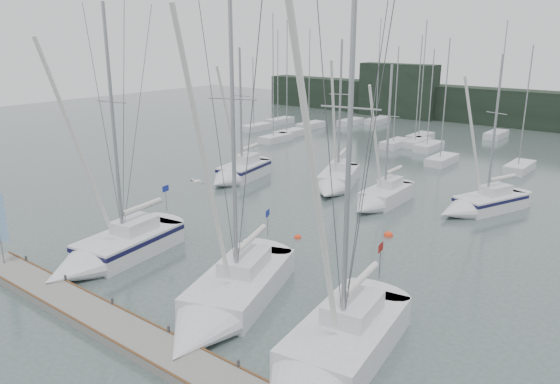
{
  "coord_description": "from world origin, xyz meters",
  "views": [
    {
      "loc": [
        18.43,
        -17.11,
        12.6
      ],
      "look_at": [
        0.81,
        5.0,
        4.29
      ],
      "focal_mm": 35.0,
      "sensor_mm": 36.0,
      "label": 1
    }
  ],
  "objects_px": {
    "sailboat_near_right": "(325,362)",
    "sailboat_mid_b": "(335,182)",
    "sailboat_mid_d": "(477,205)",
    "sailboat_near_left": "(107,253)",
    "sailboat_mid_c": "(379,199)",
    "buoy_b": "(388,236)",
    "buoy_a": "(298,238)",
    "sailboat_mid_a": "(236,174)",
    "dock_banner": "(1,221)",
    "sailboat_near_center": "(221,305)"
  },
  "relations": [
    {
      "from": "sailboat_near_center",
      "to": "sailboat_mid_a",
      "type": "relative_size",
      "value": 1.36
    },
    {
      "from": "sailboat_mid_a",
      "to": "sailboat_mid_b",
      "type": "distance_m",
      "value": 8.82
    },
    {
      "from": "sailboat_mid_a",
      "to": "buoy_a",
      "type": "height_order",
      "value": "sailboat_mid_a"
    },
    {
      "from": "sailboat_near_right",
      "to": "sailboat_mid_c",
      "type": "height_order",
      "value": "sailboat_near_right"
    },
    {
      "from": "sailboat_near_left",
      "to": "sailboat_near_center",
      "type": "xyz_separation_m",
      "value": [
        9.25,
        -0.27,
        -0.06
      ]
    },
    {
      "from": "sailboat_near_center",
      "to": "buoy_a",
      "type": "xyz_separation_m",
      "value": [
        -3.25,
        10.2,
        -0.58
      ]
    },
    {
      "from": "sailboat_near_center",
      "to": "sailboat_mid_d",
      "type": "bearing_deg",
      "value": 60.73
    },
    {
      "from": "sailboat_near_left",
      "to": "sailboat_mid_c",
      "type": "distance_m",
      "value": 20.14
    },
    {
      "from": "sailboat_near_center",
      "to": "sailboat_near_right",
      "type": "distance_m",
      "value": 6.34
    },
    {
      "from": "sailboat_near_right",
      "to": "sailboat_mid_b",
      "type": "distance_m",
      "value": 25.89
    },
    {
      "from": "sailboat_near_left",
      "to": "buoy_a",
      "type": "distance_m",
      "value": 11.62
    },
    {
      "from": "sailboat_mid_d",
      "to": "sailboat_mid_a",
      "type": "bearing_deg",
      "value": -145.85
    },
    {
      "from": "sailboat_mid_b",
      "to": "sailboat_mid_d",
      "type": "bearing_deg",
      "value": -14.38
    },
    {
      "from": "sailboat_mid_a",
      "to": "sailboat_near_center",
      "type": "bearing_deg",
      "value": -59.57
    },
    {
      "from": "sailboat_near_left",
      "to": "sailboat_mid_b",
      "type": "distance_m",
      "value": 20.87
    },
    {
      "from": "sailboat_mid_c",
      "to": "dock_banner",
      "type": "distance_m",
      "value": 25.25
    },
    {
      "from": "sailboat_near_center",
      "to": "dock_banner",
      "type": "bearing_deg",
      "value": 176.67
    },
    {
      "from": "dock_banner",
      "to": "buoy_b",
      "type": "bearing_deg",
      "value": 28.22
    },
    {
      "from": "sailboat_mid_c",
      "to": "buoy_b",
      "type": "xyz_separation_m",
      "value": [
        3.51,
        -5.09,
        -0.55
      ]
    },
    {
      "from": "sailboat_mid_a",
      "to": "dock_banner",
      "type": "xyz_separation_m",
      "value": [
        2.99,
        -21.65,
        2.21
      ]
    },
    {
      "from": "sailboat_near_center",
      "to": "sailboat_mid_c",
      "type": "distance_m",
      "value": 19.37
    },
    {
      "from": "sailboat_near_center",
      "to": "sailboat_mid_d",
      "type": "relative_size",
      "value": 1.39
    },
    {
      "from": "sailboat_mid_b",
      "to": "buoy_b",
      "type": "distance_m",
      "value": 11.09
    },
    {
      "from": "sailboat_mid_a",
      "to": "buoy_a",
      "type": "bearing_deg",
      "value": -42.62
    },
    {
      "from": "sailboat_near_right",
      "to": "sailboat_mid_d",
      "type": "height_order",
      "value": "sailboat_near_right"
    },
    {
      "from": "sailboat_mid_a",
      "to": "sailboat_mid_c",
      "type": "bearing_deg",
      "value": -5.46
    },
    {
      "from": "sailboat_near_right",
      "to": "buoy_b",
      "type": "height_order",
      "value": "sailboat_near_right"
    },
    {
      "from": "dock_banner",
      "to": "sailboat_mid_b",
      "type": "bearing_deg",
      "value": 54.15
    },
    {
      "from": "sailboat_mid_d",
      "to": "sailboat_near_right",
      "type": "bearing_deg",
      "value": -62.61
    },
    {
      "from": "sailboat_near_right",
      "to": "sailboat_mid_b",
      "type": "relative_size",
      "value": 1.32
    },
    {
      "from": "buoy_a",
      "to": "sailboat_mid_d",
      "type": "bearing_deg",
      "value": 59.7
    },
    {
      "from": "sailboat_near_right",
      "to": "buoy_b",
      "type": "bearing_deg",
      "value": 100.59
    },
    {
      "from": "sailboat_near_left",
      "to": "sailboat_near_center",
      "type": "relative_size",
      "value": 0.91
    },
    {
      "from": "sailboat_near_left",
      "to": "sailboat_mid_b",
      "type": "height_order",
      "value": "sailboat_near_left"
    },
    {
      "from": "buoy_a",
      "to": "dock_banner",
      "type": "relative_size",
      "value": 0.11
    },
    {
      "from": "sailboat_near_left",
      "to": "sailboat_near_right",
      "type": "bearing_deg",
      "value": -12.27
    },
    {
      "from": "buoy_a",
      "to": "buoy_b",
      "type": "xyz_separation_m",
      "value": [
        4.35,
        3.92,
        0.0
      ]
    },
    {
      "from": "sailboat_mid_b",
      "to": "buoy_b",
      "type": "bearing_deg",
      "value": -59.8
    },
    {
      "from": "buoy_a",
      "to": "buoy_b",
      "type": "bearing_deg",
      "value": 42.05
    },
    {
      "from": "sailboat_mid_a",
      "to": "sailboat_near_left",
      "type": "bearing_deg",
      "value": -80.63
    },
    {
      "from": "sailboat_mid_a",
      "to": "sailboat_mid_c",
      "type": "distance_m",
      "value": 13.42
    },
    {
      "from": "sailboat_mid_b",
      "to": "buoy_b",
      "type": "height_order",
      "value": "sailboat_mid_b"
    },
    {
      "from": "sailboat_mid_d",
      "to": "sailboat_mid_b",
      "type": "bearing_deg",
      "value": -151.98
    },
    {
      "from": "sailboat_near_left",
      "to": "sailboat_mid_a",
      "type": "bearing_deg",
      "value": 102.02
    },
    {
      "from": "dock_banner",
      "to": "sailboat_mid_a",
      "type": "bearing_deg",
      "value": 74.0
    },
    {
      "from": "sailboat_near_left",
      "to": "buoy_a",
      "type": "bearing_deg",
      "value": 50.63
    },
    {
      "from": "sailboat_mid_c",
      "to": "sailboat_near_right",
      "type": "bearing_deg",
      "value": -68.38
    },
    {
      "from": "sailboat_near_right",
      "to": "sailboat_near_center",
      "type": "bearing_deg",
      "value": 163.93
    },
    {
      "from": "dock_banner",
      "to": "sailboat_near_center",
      "type": "bearing_deg",
      "value": -7.73
    },
    {
      "from": "sailboat_near_left",
      "to": "sailboat_mid_b",
      "type": "xyz_separation_m",
      "value": [
        1.73,
        20.8,
        -0.03
      ]
    }
  ]
}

